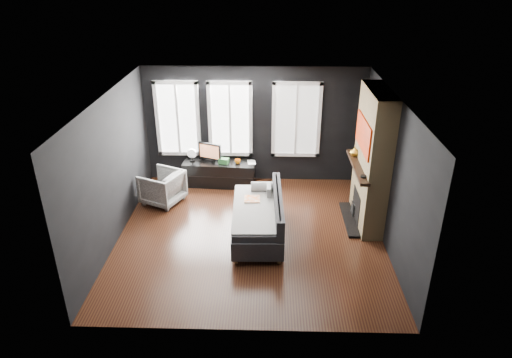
{
  "coord_description": "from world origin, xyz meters",
  "views": [
    {
      "loc": [
        0.33,
        -7.42,
        4.78
      ],
      "look_at": [
        0.1,
        0.3,
        1.05
      ],
      "focal_mm": 32.0,
      "sensor_mm": 36.0,
      "label": 1
    }
  ],
  "objects_px": {
    "sofa": "(257,215)",
    "mug": "(238,161)",
    "monitor": "(210,151)",
    "armchair": "(162,186)",
    "media_console": "(220,174)",
    "book": "(248,158)",
    "mantel_vase": "(355,152)"
  },
  "relations": [
    {
      "from": "armchair",
      "to": "mantel_vase",
      "type": "xyz_separation_m",
      "value": [
        4.0,
        -0.21,
        0.93
      ]
    },
    {
      "from": "book",
      "to": "mantel_vase",
      "type": "distance_m",
      "value": 2.53
    },
    {
      "from": "sofa",
      "to": "media_console",
      "type": "xyz_separation_m",
      "value": [
        -0.94,
        2.15,
        -0.15
      ]
    },
    {
      "from": "media_console",
      "to": "sofa",
      "type": "bearing_deg",
      "value": -62.72
    },
    {
      "from": "media_console",
      "to": "mug",
      "type": "xyz_separation_m",
      "value": [
        0.43,
        -0.05,
        0.35
      ]
    },
    {
      "from": "media_console",
      "to": "monitor",
      "type": "xyz_separation_m",
      "value": [
        -0.21,
        0.05,
        0.54
      ]
    },
    {
      "from": "armchair",
      "to": "monitor",
      "type": "xyz_separation_m",
      "value": [
        0.94,
        0.94,
        0.43
      ]
    },
    {
      "from": "sofa",
      "to": "mantel_vase",
      "type": "bearing_deg",
      "value": 26.9
    },
    {
      "from": "sofa",
      "to": "media_console",
      "type": "bearing_deg",
      "value": 111.97
    },
    {
      "from": "book",
      "to": "sofa",
      "type": "bearing_deg",
      "value": -82.55
    },
    {
      "from": "armchair",
      "to": "monitor",
      "type": "distance_m",
      "value": 1.39
    },
    {
      "from": "armchair",
      "to": "mug",
      "type": "xyz_separation_m",
      "value": [
        1.58,
        0.84,
        0.24
      ]
    },
    {
      "from": "armchair",
      "to": "monitor",
      "type": "relative_size",
      "value": 1.39
    },
    {
      "from": "sofa",
      "to": "media_console",
      "type": "distance_m",
      "value": 2.35
    },
    {
      "from": "media_console",
      "to": "mug",
      "type": "height_order",
      "value": "mug"
    },
    {
      "from": "mantel_vase",
      "to": "monitor",
      "type": "bearing_deg",
      "value": 159.4
    },
    {
      "from": "media_console",
      "to": "monitor",
      "type": "height_order",
      "value": "monitor"
    },
    {
      "from": "armchair",
      "to": "media_console",
      "type": "distance_m",
      "value": 1.46
    },
    {
      "from": "armchair",
      "to": "mug",
      "type": "relative_size",
      "value": 5.96
    },
    {
      "from": "book",
      "to": "mantel_vase",
      "type": "relative_size",
      "value": 1.25
    },
    {
      "from": "monitor",
      "to": "book",
      "type": "relative_size",
      "value": 2.35
    },
    {
      "from": "armchair",
      "to": "mantel_vase",
      "type": "height_order",
      "value": "mantel_vase"
    },
    {
      "from": "sofa",
      "to": "monitor",
      "type": "xyz_separation_m",
      "value": [
        -1.15,
        2.19,
        0.39
      ]
    },
    {
      "from": "armchair",
      "to": "sofa",
      "type": "bearing_deg",
      "value": 83.48
    },
    {
      "from": "monitor",
      "to": "armchair",
      "type": "bearing_deg",
      "value": -112.28
    },
    {
      "from": "media_console",
      "to": "mantel_vase",
      "type": "height_order",
      "value": "mantel_vase"
    },
    {
      "from": "monitor",
      "to": "mantel_vase",
      "type": "xyz_separation_m",
      "value": [
        3.06,
        -1.15,
        0.5
      ]
    },
    {
      "from": "sofa",
      "to": "book",
      "type": "xyz_separation_m",
      "value": [
        -0.28,
        2.12,
        0.25
      ]
    },
    {
      "from": "media_console",
      "to": "book",
      "type": "distance_m",
      "value": 0.78
    },
    {
      "from": "sofa",
      "to": "mug",
      "type": "height_order",
      "value": "sofa"
    },
    {
      "from": "mug",
      "to": "monitor",
      "type": "bearing_deg",
      "value": 171.31
    },
    {
      "from": "sofa",
      "to": "mug",
      "type": "bearing_deg",
      "value": 101.92
    }
  ]
}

